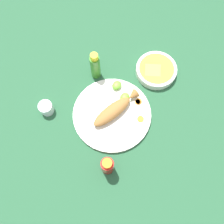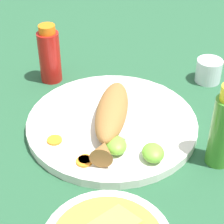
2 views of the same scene
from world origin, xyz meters
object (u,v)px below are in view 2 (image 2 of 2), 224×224
at_px(fork_far, 154,112).
at_px(hot_sauce_bottle_red, 49,55).
at_px(main_plate, 112,124).
at_px(hot_sauce_bottle_green, 223,129).
at_px(fried_fish, 111,115).
at_px(fork_near, 141,101).
at_px(salt_cup, 208,72).

distance_m(fork_far, hot_sauce_bottle_red, 0.28).
height_order(main_plate, fork_far, fork_far).
bearing_deg(main_plate, hot_sauce_bottle_green, -121.99).
xyz_separation_m(main_plate, hot_sauce_bottle_red, (0.19, 0.13, 0.06)).
height_order(main_plate, fried_fish, fried_fish).
height_order(fork_near, salt_cup, salt_cup).
distance_m(fork_near, hot_sauce_bottle_red, 0.24).
distance_m(main_plate, salt_cup, 0.29).
bearing_deg(hot_sauce_bottle_green, fork_near, 34.32).
xyz_separation_m(fork_near, hot_sauce_bottle_green, (-0.17, -0.12, 0.06)).
xyz_separation_m(fried_fish, hot_sauce_bottle_red, (0.21, 0.13, 0.02)).
bearing_deg(fork_near, hot_sauce_bottle_red, 105.12).
relative_size(main_plate, hot_sauce_bottle_red, 2.47).
xyz_separation_m(main_plate, fork_near, (0.06, -0.07, 0.01)).
xyz_separation_m(main_plate, fried_fish, (-0.01, 0.00, 0.03)).
relative_size(hot_sauce_bottle_red, hot_sauce_bottle_green, 0.85).
height_order(main_plate, fork_near, fork_near).
xyz_separation_m(fork_near, hot_sauce_bottle_red, (0.14, 0.19, 0.05)).
height_order(hot_sauce_bottle_red, salt_cup, hot_sauce_bottle_red).
distance_m(fork_near, fork_far, 0.05).
xyz_separation_m(fried_fish, hot_sauce_bottle_green, (-0.10, -0.19, 0.04)).
bearing_deg(fork_near, fork_far, -101.34).
bearing_deg(hot_sauce_bottle_green, fried_fish, 61.58).
relative_size(main_plate, hot_sauce_bottle_green, 2.10).
distance_m(hot_sauce_bottle_red, hot_sauce_bottle_green, 0.44).
bearing_deg(fork_far, fried_fish, 150.69).
height_order(fork_near, hot_sauce_bottle_green, hot_sauce_bottle_green).
relative_size(fork_near, hot_sauce_bottle_red, 1.09).
bearing_deg(fried_fish, salt_cup, -42.35).
bearing_deg(hot_sauce_bottle_green, main_plate, 58.01).
relative_size(fried_fish, fork_near, 1.60).
xyz_separation_m(fork_far, hot_sauce_bottle_green, (-0.13, -0.10, 0.06)).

